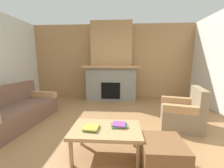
% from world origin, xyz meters
% --- Properties ---
extents(ground, '(9.00, 9.00, 0.00)m').
position_xyz_m(ground, '(0.00, 0.00, 0.00)').
color(ground, olive).
extents(wall_back_wood_panel, '(6.00, 0.12, 2.70)m').
position_xyz_m(wall_back_wood_panel, '(0.00, 3.00, 1.35)').
color(wall_back_wood_panel, '#A87A4C').
rests_on(wall_back_wood_panel, ground).
extents(fireplace, '(1.90, 0.82, 2.70)m').
position_xyz_m(fireplace, '(0.00, 2.62, 1.16)').
color(fireplace, gray).
rests_on(fireplace, ground).
extents(couch, '(1.01, 1.87, 0.85)m').
position_xyz_m(couch, '(-1.97, 0.42, 0.29)').
color(couch, brown).
rests_on(couch, ground).
extents(armchair, '(0.92, 0.92, 0.85)m').
position_xyz_m(armchair, '(1.66, 0.54, 0.29)').
color(armchair, '#847056').
rests_on(armchair, ground).
extents(coffee_table, '(1.00, 0.60, 0.43)m').
position_xyz_m(coffee_table, '(0.13, -0.48, 0.38)').
color(coffee_table, tan).
rests_on(coffee_table, ground).
extents(ottoman, '(0.52, 0.52, 0.40)m').
position_xyz_m(ottoman, '(0.87, -0.72, 0.20)').
color(ottoman, brown).
rests_on(ottoman, ground).
extents(book_stack_near_edge, '(0.22, 0.22, 0.04)m').
position_xyz_m(book_stack_near_edge, '(-0.07, -0.53, 0.45)').
color(book_stack_near_edge, '#3D7F4C').
rests_on(book_stack_near_edge, coffee_table).
extents(book_stack_center, '(0.27, 0.22, 0.04)m').
position_xyz_m(book_stack_center, '(0.32, -0.41, 0.45)').
color(book_stack_center, '#3D7F4C').
rests_on(book_stack_center, coffee_table).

